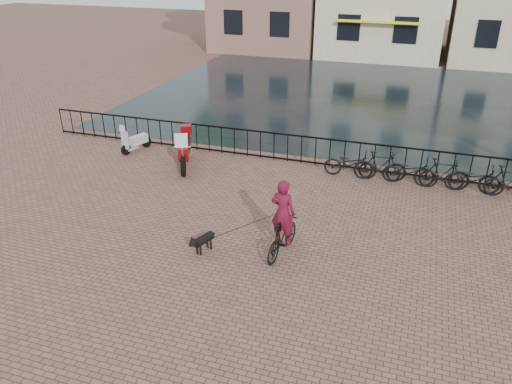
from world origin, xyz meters
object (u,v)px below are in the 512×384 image
(dog, at_px, (204,242))
(scooter, at_px, (135,136))
(motorcycle, at_px, (185,145))
(cyclist, at_px, (283,223))

(dog, bearing_deg, scooter, 153.39)
(dog, height_order, scooter, scooter)
(motorcycle, xyz_separation_m, scooter, (-2.36, 0.71, -0.19))
(motorcycle, relative_size, scooter, 1.69)
(dog, bearing_deg, cyclist, 34.87)
(cyclist, height_order, scooter, cyclist)
(cyclist, height_order, motorcycle, cyclist)
(cyclist, height_order, dog, cyclist)
(cyclist, distance_m, scooter, 8.64)
(cyclist, relative_size, dog, 2.75)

